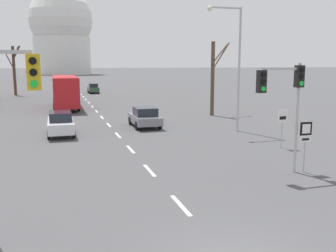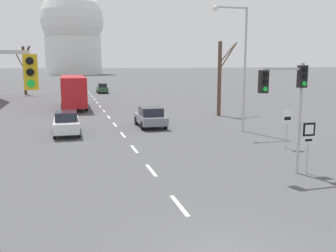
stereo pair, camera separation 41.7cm
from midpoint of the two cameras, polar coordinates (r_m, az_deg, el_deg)
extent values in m
cube|color=silver|center=(13.33, 1.03, -11.97)|extent=(0.16, 2.00, 0.01)
cube|color=silver|center=(17.44, -3.53, -6.75)|extent=(0.16, 2.00, 0.01)
cube|color=silver|center=(21.71, -6.28, -3.53)|extent=(0.16, 2.00, 0.01)
cube|color=silver|center=(26.05, -8.11, -1.38)|extent=(0.16, 2.00, 0.01)
cube|color=silver|center=(30.44, -9.41, 0.16)|extent=(0.16, 2.00, 0.01)
cube|color=silver|center=(34.86, -10.38, 1.32)|extent=(0.16, 2.00, 0.01)
cube|color=silver|center=(39.30, -11.13, 2.21)|extent=(0.16, 2.00, 0.01)
cube|color=silver|center=(43.75, -11.73, 2.92)|extent=(0.16, 2.00, 0.01)
cube|color=silver|center=(48.21, -12.22, 3.50)|extent=(0.16, 2.00, 0.01)
cube|color=silver|center=(52.67, -12.63, 3.98)|extent=(0.16, 2.00, 0.01)
cube|color=silver|center=(57.14, -12.97, 4.38)|extent=(0.16, 2.00, 0.01)
cube|color=silver|center=(61.62, -13.27, 4.73)|extent=(0.16, 2.00, 0.01)
cube|color=silver|center=(66.10, -13.52, 5.03)|extent=(0.16, 2.00, 0.01)
cube|color=silver|center=(70.58, -13.74, 5.29)|extent=(0.16, 2.00, 0.01)
cylinder|color=#B2B2B7|center=(17.53, 18.40, 1.06)|extent=(0.14, 0.14, 4.91)
cube|color=black|center=(17.37, 18.72, 7.18)|extent=(0.36, 0.28, 0.96)
cylinder|color=black|center=(17.23, 19.11, 8.14)|extent=(0.20, 0.06, 0.20)
cylinder|color=black|center=(17.23, 19.05, 7.15)|extent=(0.20, 0.06, 0.20)
cylinder|color=green|center=(17.25, 19.00, 6.16)|extent=(0.20, 0.06, 0.20)
cube|color=#B2B2B7|center=(16.84, 16.18, 8.37)|extent=(1.86, 0.10, 0.10)
cube|color=black|center=(16.38, 13.35, 6.61)|extent=(0.36, 0.28, 0.96)
cylinder|color=black|center=(16.22, 13.69, 7.62)|extent=(0.20, 0.06, 0.20)
cylinder|color=black|center=(16.23, 13.65, 6.58)|extent=(0.20, 0.06, 0.20)
cylinder|color=green|center=(16.25, 13.61, 5.53)|extent=(0.20, 0.06, 0.20)
cube|color=#B2B2B7|center=(10.89, -24.53, 10.24)|extent=(1.32, 0.10, 0.10)
cube|color=gold|center=(10.82, -20.85, 7.67)|extent=(0.36, 0.28, 0.96)
cylinder|color=black|center=(10.65, -21.00, 9.25)|extent=(0.20, 0.06, 0.20)
cylinder|color=black|center=(10.65, -20.91, 7.65)|extent=(0.20, 0.06, 0.20)
cylinder|color=green|center=(10.66, -20.81, 6.05)|extent=(0.20, 0.06, 0.20)
cylinder|color=#B2B2B7|center=(17.85, 19.48, -3.01)|extent=(0.07, 0.07, 2.36)
cube|color=black|center=(17.68, 19.66, -0.39)|extent=(0.60, 0.03, 0.60)
cube|color=white|center=(17.67, 19.70, -0.40)|extent=(0.42, 0.01, 0.42)
cube|color=white|center=(17.76, 19.58, -1.92)|extent=(0.60, 0.03, 0.28)
cube|color=black|center=(17.75, 19.61, -1.93)|extent=(0.36, 0.01, 0.10)
cylinder|color=#B2B2B7|center=(22.64, 16.47, -0.37)|extent=(0.07, 0.07, 2.30)
cube|color=white|center=(22.51, 16.58, 1.43)|extent=(0.60, 0.03, 0.76)
cube|color=black|center=(22.51, 16.59, 1.18)|extent=(0.42, 0.01, 0.19)
cylinder|color=#B2B2B7|center=(27.37, 10.34, 8.29)|extent=(0.16, 0.16, 8.75)
cube|color=#B2B2B7|center=(27.11, 8.31, 17.40)|extent=(2.34, 0.10, 0.10)
sphere|color=#F2EAC6|center=(26.64, 5.92, 17.41)|extent=(0.36, 0.36, 0.36)
cube|color=slate|center=(29.08, -3.99, 1.08)|extent=(1.87, 4.07, 0.60)
cube|color=#1E232D|center=(28.80, -3.92, 2.23)|extent=(1.59, 1.95, 0.63)
cylinder|color=black|center=(30.17, -6.16, 0.78)|extent=(0.18, 0.66, 0.66)
cylinder|color=black|center=(30.54, -2.89, 0.93)|extent=(0.18, 0.66, 0.66)
cylinder|color=black|center=(27.73, -5.19, 0.02)|extent=(0.18, 0.66, 0.66)
cylinder|color=black|center=(28.13, -1.66, 0.20)|extent=(0.18, 0.66, 0.66)
cube|color=silver|center=(26.93, -16.46, 0.14)|extent=(1.69, 4.57, 0.70)
cube|color=#1E232D|center=(26.60, -16.52, 1.44)|extent=(1.44, 2.19, 0.60)
cylinder|color=black|center=(28.39, -18.06, -0.18)|extent=(0.18, 0.66, 0.66)
cylinder|color=black|center=(28.39, -14.86, -0.03)|extent=(0.18, 0.66, 0.66)
cylinder|color=black|center=(25.60, -18.17, -1.21)|extent=(0.18, 0.66, 0.66)
cylinder|color=black|center=(25.60, -14.62, -1.04)|extent=(0.18, 0.66, 0.66)
cube|color=#2D4C33|center=(63.49, -11.52, 5.52)|extent=(1.61, 4.19, 0.70)
cube|color=#1E232D|center=(63.24, -11.52, 6.11)|extent=(1.36, 2.01, 0.63)
cylinder|color=black|center=(64.74, -12.28, 5.25)|extent=(0.18, 0.62, 0.62)
cylinder|color=black|center=(64.88, -10.95, 5.31)|extent=(0.18, 0.62, 0.62)
cylinder|color=black|center=(62.16, -12.08, 5.09)|extent=(0.18, 0.62, 0.62)
cylinder|color=black|center=(62.30, -10.70, 5.15)|extent=(0.18, 0.62, 0.62)
cube|color=red|center=(42.80, -15.68, 5.28)|extent=(2.50, 10.80, 3.00)
cube|color=black|center=(42.78, -15.70, 5.78)|extent=(2.52, 10.26, 0.90)
cylinder|color=black|center=(46.69, -17.18, 3.68)|extent=(0.26, 0.96, 0.96)
cylinder|color=black|center=(46.73, -14.23, 3.82)|extent=(0.26, 0.96, 0.96)
cylinder|color=black|center=(39.70, -17.20, 2.73)|extent=(0.26, 0.96, 0.96)
cylinder|color=black|center=(39.76, -13.74, 2.89)|extent=(0.26, 0.96, 0.96)
cylinder|color=brown|center=(62.90, -22.57, 7.77)|extent=(0.43, 0.43, 7.49)
cylinder|color=brown|center=(62.32, -22.32, 10.40)|extent=(1.07, 1.26, 1.89)
cylinder|color=brown|center=(62.13, -22.21, 10.37)|extent=(1.27, 1.64, 1.98)
cylinder|color=brown|center=(61.91, -23.15, 9.04)|extent=(0.87, 2.20, 2.22)
cylinder|color=brown|center=(35.50, 6.47, 7.13)|extent=(0.35, 0.35, 6.89)
cylinder|color=brown|center=(36.06, 6.52, 10.32)|extent=(0.55, 1.19, 2.04)
cylinder|color=brown|center=(36.54, 7.85, 10.68)|extent=(2.34, 1.52, 2.51)
cylinder|color=brown|center=(36.55, 7.77, 11.08)|extent=(2.16, 1.64, 1.75)
cylinder|color=silver|center=(175.61, -15.84, 10.25)|extent=(24.59, 24.59, 16.39)
sphere|color=silver|center=(176.60, -16.07, 15.35)|extent=(27.32, 27.32, 27.32)
camera|label=1|loc=(0.21, -90.84, -0.14)|focal=40.00mm
camera|label=2|loc=(0.21, 89.16, 0.14)|focal=40.00mm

